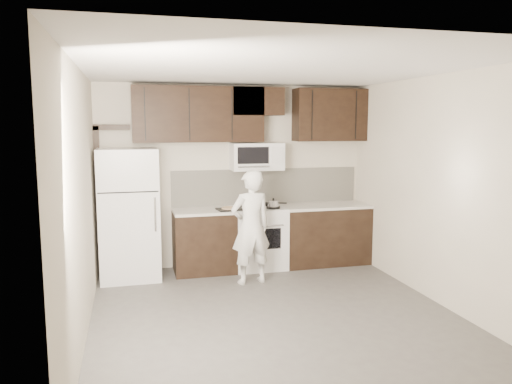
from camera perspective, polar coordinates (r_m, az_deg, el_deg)
name	(u,v)px	position (r m, az deg, el deg)	size (l,w,h in m)	color
floor	(277,317)	(5.70, 2.37, -14.12)	(4.50, 4.50, 0.00)	#4C4A47
back_wall	(234,176)	(7.51, -2.50, 1.84)	(4.00, 4.00, 0.00)	#BCB1A0
ceiling	(278,68)	(5.32, 2.53, 13.97)	(4.50, 4.50, 0.00)	white
counter_run	(278,236)	(7.51, 2.55, -5.08)	(2.95, 0.64, 0.91)	black
stove	(259,237)	(7.43, 0.31, -5.18)	(0.76, 0.66, 0.94)	silver
backsplash	(266,186)	(7.64, 1.20, 0.66)	(2.90, 0.02, 0.54)	beige
upper_cabinets	(250,113)	(7.35, -0.66, 8.99)	(3.48, 0.35, 0.78)	black
microwave	(257,157)	(7.37, 0.08, 4.07)	(0.76, 0.42, 0.40)	silver
refrigerator	(129,214)	(7.06, -14.29, -2.46)	(0.80, 0.76, 1.80)	silver
door_trim	(101,187)	(7.34, -17.27, 0.55)	(0.50, 0.08, 2.12)	black
saucepan	(273,204)	(7.24, 2.00, -1.41)	(0.27, 0.16, 0.15)	silver
baking_tray	(230,209)	(7.13, -2.98, -1.97)	(0.36, 0.27, 0.02)	black
pizza	(230,208)	(7.13, -2.98, -1.83)	(0.24, 0.24, 0.02)	beige
person	(251,227)	(6.65, -0.60, -4.02)	(0.56, 0.37, 1.53)	silver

